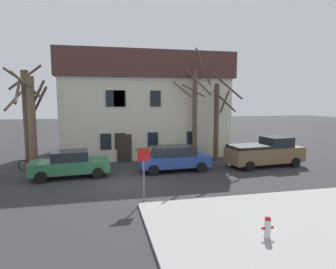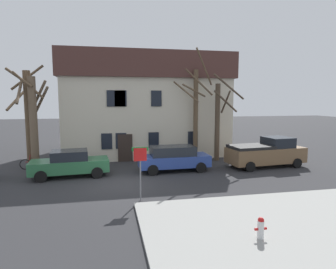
# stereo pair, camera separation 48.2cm
# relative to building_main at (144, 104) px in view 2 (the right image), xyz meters

# --- Properties ---
(ground_plane) EXTENTS (120.00, 120.00, 0.00)m
(ground_plane) POSITION_rel_building_main_xyz_m (-2.58, -10.25, -4.31)
(ground_plane) COLOR #2D2D30
(sidewalk_slab) EXTENTS (11.08, 6.79, 0.12)m
(sidewalk_slab) POSITION_rel_building_main_xyz_m (3.36, -17.21, -4.25)
(sidewalk_slab) COLOR #999993
(sidewalk_slab) RESTS_ON ground_plane
(building_main) EXTENTS (13.94, 8.97, 8.47)m
(building_main) POSITION_rel_building_main_xyz_m (0.00, 0.00, 0.00)
(building_main) COLOR beige
(building_main) RESTS_ON ground_plane
(tree_bare_near) EXTENTS (2.54, 2.58, 7.25)m
(tree_bare_near) POSITION_rel_building_main_xyz_m (-8.71, -4.62, -0.61)
(tree_bare_near) COLOR brown
(tree_bare_near) RESTS_ON ground_plane
(tree_bare_mid) EXTENTS (1.99, 1.97, 6.26)m
(tree_bare_mid) POSITION_rel_building_main_xyz_m (-8.23, -5.22, -0.96)
(tree_bare_mid) COLOR brown
(tree_bare_mid) RESTS_ON ground_plane
(tree_bare_far) EXTENTS (2.91, 2.09, 8.43)m
(tree_bare_far) POSITION_rel_building_main_xyz_m (3.34, -4.95, -0.43)
(tree_bare_far) COLOR brown
(tree_bare_far) RESTS_ON ground_plane
(tree_bare_end) EXTENTS (2.70, 2.51, 6.53)m
(tree_bare_end) POSITION_rel_building_main_xyz_m (5.05, -5.35, -1.07)
(tree_bare_end) COLOR #4C3D2D
(tree_bare_end) RESTS_ON ground_plane
(car_green_sedan) EXTENTS (4.77, 2.34, 1.63)m
(car_green_sedan) POSITION_rel_building_main_xyz_m (-5.61, -8.06, -3.49)
(car_green_sedan) COLOR #2D6B42
(car_green_sedan) RESTS_ON ground_plane
(car_blue_wagon) EXTENTS (4.70, 2.04, 1.67)m
(car_blue_wagon) POSITION_rel_building_main_xyz_m (0.95, -7.94, -3.44)
(car_blue_wagon) COLOR #2D4799
(car_blue_wagon) RESTS_ON ground_plane
(pickup_truck_brown) EXTENTS (5.61, 2.64, 2.07)m
(pickup_truck_brown) POSITION_rel_building_main_xyz_m (7.63, -7.98, -3.31)
(pickup_truck_brown) COLOR brown
(pickup_truck_brown) RESTS_ON ground_plane
(fire_hydrant) EXTENTS (0.42, 0.22, 0.73)m
(fire_hydrant) POSITION_rel_building_main_xyz_m (1.66, -18.06, -3.81)
(fire_hydrant) COLOR silver
(fire_hydrant) RESTS_ON sidewalk_slab
(street_sign_pole) EXTENTS (0.76, 0.07, 2.55)m
(street_sign_pole) POSITION_rel_building_main_xyz_m (-1.82, -13.28, -2.52)
(street_sign_pole) COLOR slate
(street_sign_pole) RESTS_ON ground_plane
(bicycle_leaning) EXTENTS (1.75, 0.10, 1.03)m
(bicycle_leaning) POSITION_rel_building_main_xyz_m (-8.31, -5.56, -3.94)
(bicycle_leaning) COLOR black
(bicycle_leaning) RESTS_ON ground_plane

